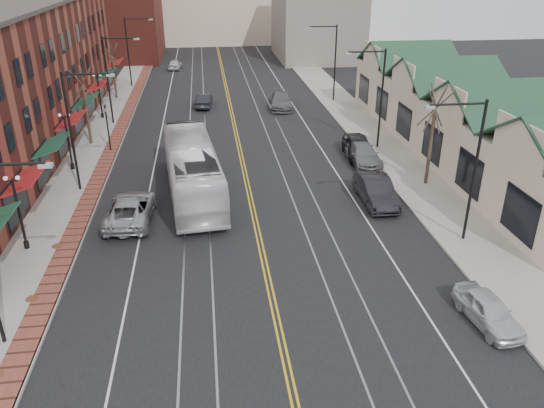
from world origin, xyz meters
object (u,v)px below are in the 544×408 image
object	(u,v)px
parked_car_c	(363,154)
parked_car_d	(358,147)
transit_bus	(192,169)
parked_car_a	(488,310)
parked_suv	(130,209)
parked_car_b	(376,190)

from	to	relation	value
parked_car_c	parked_car_d	xyz separation A→B (m)	(0.00, 1.46, 0.12)
transit_bus	parked_car_d	bearing A→B (deg)	-161.92
parked_car_d	transit_bus	bearing A→B (deg)	-152.50
transit_bus	parked_car_c	size ratio (longest dim) A/B	2.55
parked_car_c	parked_car_d	size ratio (longest dim) A/B	1.02
transit_bus	parked_car_a	size ratio (longest dim) A/B	3.36
parked_suv	parked_car_d	xyz separation A→B (m)	(16.80, 9.26, 0.05)
parked_car_c	parked_car_d	world-z (taller)	parked_car_d
parked_suv	parked_car_c	xyz separation A→B (m)	(16.80, 7.80, -0.06)
parked_car_a	transit_bus	bearing A→B (deg)	122.97
parked_car_b	parked_car_c	xyz separation A→B (m)	(1.23, 7.13, -0.12)
parked_suv	parked_car_d	distance (m)	19.18
parked_suv	parked_car_a	size ratio (longest dim) A/B	1.50
parked_suv	parked_car_a	world-z (taller)	parked_suv
transit_bus	parked_suv	world-z (taller)	transit_bus
transit_bus	parked_car_a	distance (m)	20.33
parked_car_d	parked_car_b	bearing A→B (deg)	-94.43
parked_car_a	parked_car_b	world-z (taller)	parked_car_b
transit_bus	parked_car_b	bearing A→B (deg)	160.77
parked_car_b	parked_car_d	xyz separation A→B (m)	(1.23, 8.59, -0.00)
parked_car_b	parked_car_d	size ratio (longest dim) A/B	1.03
parked_car_b	parked_car_c	world-z (taller)	parked_car_b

